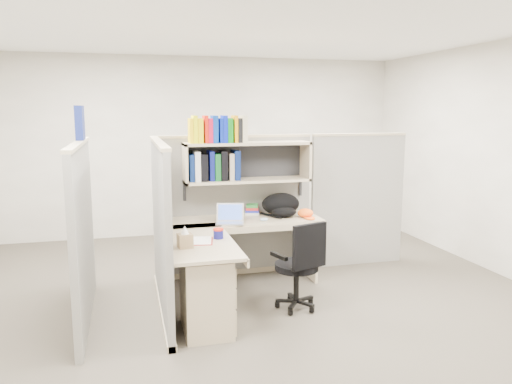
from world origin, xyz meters
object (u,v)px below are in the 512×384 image
object	(u,v)px
desk	(219,272)
backpack	(282,205)
snack_canister	(218,233)
laptop	(230,214)
task_chair	(299,279)

from	to	relation	value
desk	backpack	size ratio (longest dim) A/B	4.03
backpack	snack_canister	xyz separation A→B (m)	(-0.87, -0.79, -0.08)
desk	snack_canister	xyz separation A→B (m)	(0.02, 0.09, 0.34)
desk	laptop	size ratio (longest dim) A/B	6.04
backpack	task_chair	world-z (taller)	backpack
laptop	snack_canister	xyz separation A→B (m)	(-0.23, -0.57, -0.05)
laptop	backpack	xyz separation A→B (m)	(0.64, 0.22, 0.02)
laptop	snack_canister	bearing A→B (deg)	-97.76
laptop	backpack	distance (m)	0.68
desk	backpack	bearing A→B (deg)	44.83
snack_canister	task_chair	size ratio (longest dim) A/B	0.11
laptop	task_chair	distance (m)	1.02
desk	snack_canister	bearing A→B (deg)	80.35
desk	snack_canister	size ratio (longest dim) A/B	17.83
backpack	task_chair	xyz separation A→B (m)	(-0.12, -0.91, -0.55)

